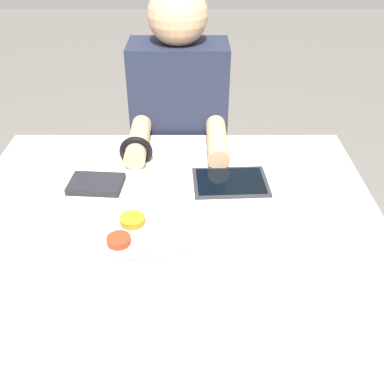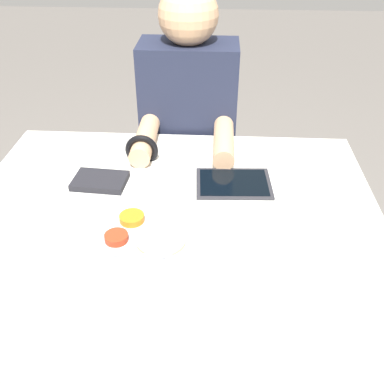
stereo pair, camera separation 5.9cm
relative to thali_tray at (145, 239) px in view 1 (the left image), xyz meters
name	(u,v)px [view 1 (the left image)]	position (x,y,z in m)	size (l,w,h in m)	color
ground_plane	(177,360)	(0.06, 0.17, -0.75)	(12.00, 12.00, 0.00)	#605B56
dining_table	(175,292)	(0.06, 0.17, -0.38)	(1.18, 0.85, 0.74)	silver
thali_tray	(145,239)	(0.00, 0.00, 0.00)	(0.28, 0.28, 0.03)	#B7BABF
red_notebook	(97,184)	(-0.17, 0.25, 0.00)	(0.17, 0.12, 0.02)	silver
tablet_device	(231,182)	(0.24, 0.27, 0.00)	(0.24, 0.18, 0.01)	#28282D
person_diner	(180,155)	(0.07, 0.71, -0.15)	(0.37, 0.48, 1.24)	black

